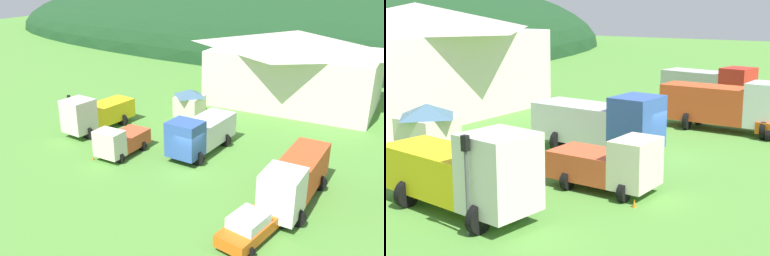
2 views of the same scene
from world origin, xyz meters
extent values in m
plane|color=#518C38|center=(0.00, 0.00, 0.00)|extent=(200.00, 200.00, 0.00)
ellipsoid|color=#193D1E|center=(0.00, 61.26, 0.00)|extent=(165.49, 60.00, 29.27)
cube|color=silver|center=(1.95, 19.96, 2.96)|extent=(17.17, 11.32, 5.93)
pyramid|color=#B7B2A3|center=(1.95, 19.96, 6.96)|extent=(18.54, 12.23, 2.07)
cube|color=beige|center=(-6.07, 10.54, 1.01)|extent=(2.52, 2.51, 2.03)
pyramid|color=#42667F|center=(-6.07, 10.54, 2.38)|extent=(2.72, 2.71, 0.71)
cube|color=silver|center=(-11.77, 0.71, 1.99)|extent=(2.58, 2.57, 2.88)
cube|color=black|center=(-11.78, 0.59, 2.63)|extent=(1.46, 1.98, 0.92)
cube|color=yellow|center=(-11.36, 4.24, 1.43)|extent=(2.88, 5.05, 1.75)
cylinder|color=black|center=(-10.76, 0.59, 0.55)|extent=(1.10, 0.30, 1.10)
cylinder|color=black|center=(-12.78, 0.82, 0.55)|extent=(1.10, 0.30, 1.10)
cylinder|color=black|center=(-10.26, 4.84, 0.55)|extent=(1.10, 0.30, 1.10)
cylinder|color=black|center=(-12.28, 5.08, 0.55)|extent=(1.10, 0.30, 1.10)
cube|color=beige|center=(-6.21, -1.92, 1.43)|extent=(2.23, 1.61, 2.05)
cube|color=black|center=(-6.21, -1.99, 1.88)|extent=(1.21, 1.27, 0.66)
cube|color=#DB512D|center=(-6.15, 0.43, 1.00)|extent=(2.27, 3.20, 1.20)
cylinder|color=black|center=(-5.27, -1.94, 0.40)|extent=(0.80, 0.30, 0.80)
cylinder|color=black|center=(-7.15, -1.89, 0.40)|extent=(0.80, 0.30, 0.80)
cylinder|color=black|center=(-5.19, 0.87, 0.40)|extent=(0.80, 0.30, 0.80)
cylinder|color=black|center=(-7.07, 0.92, 0.40)|extent=(0.80, 0.30, 0.80)
cube|color=#3356AD|center=(-0.95, 0.70, 1.92)|extent=(2.65, 2.28, 2.74)
cube|color=black|center=(-0.96, 0.60, 2.52)|extent=(1.46, 1.78, 0.88)
cube|color=silver|center=(-0.72, 4.29, 1.54)|extent=(2.84, 5.22, 1.99)
cylinder|color=black|center=(0.15, 0.63, 0.55)|extent=(1.10, 0.30, 1.10)
cylinder|color=black|center=(-2.06, 0.77, 0.55)|extent=(1.10, 0.30, 1.10)
cylinder|color=black|center=(0.44, 4.97, 0.55)|extent=(1.10, 0.30, 1.10)
cylinder|color=black|center=(-1.77, 5.12, 0.55)|extent=(1.10, 0.30, 1.10)
cube|color=white|center=(8.03, -3.72, 1.90)|extent=(2.32, 2.66, 2.71)
cube|color=black|center=(8.03, -3.85, 2.50)|extent=(1.27, 2.11, 0.87)
cube|color=#E04C23|center=(8.15, 0.35, 1.67)|extent=(2.40, 5.61, 2.24)
cylinder|color=black|center=(9.00, -3.74, 0.55)|extent=(1.10, 0.30, 1.10)
cylinder|color=black|center=(7.06, -3.69, 0.55)|extent=(1.10, 0.30, 1.10)
cylinder|color=black|center=(9.15, 1.16, 0.55)|extent=(1.10, 0.30, 1.10)
cylinder|color=black|center=(7.21, 1.21, 0.55)|extent=(1.10, 0.30, 1.10)
cube|color=#EC5C15|center=(7.20, -5.91, 0.69)|extent=(2.79, 5.39, 0.70)
cube|color=silver|center=(7.08, -6.51, 1.35)|extent=(2.05, 2.34, 0.62)
cylinder|color=black|center=(7.63, -7.77, 0.34)|extent=(0.68, 0.24, 0.68)
cylinder|color=black|center=(6.08, -7.46, 0.34)|extent=(0.68, 0.24, 0.68)
cylinder|color=black|center=(8.32, -4.35, 0.34)|extent=(0.68, 0.24, 0.68)
cylinder|color=black|center=(6.77, -4.04, 0.34)|extent=(0.68, 0.24, 0.68)
cylinder|color=#4C4C51|center=(-13.09, 1.02, 1.51)|extent=(0.12, 0.12, 3.03)
cube|color=black|center=(-13.09, 1.02, 3.30)|extent=(0.20, 0.24, 0.55)
sphere|color=green|center=(-13.09, 1.15, 3.30)|extent=(0.14, 0.14, 0.14)
cone|color=orange|center=(-7.47, -2.54, 0.00)|extent=(0.36, 0.36, 0.65)
camera|label=1|loc=(13.65, -24.77, 14.01)|focal=38.87mm
camera|label=2|loc=(-26.70, -12.24, 7.88)|focal=53.34mm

